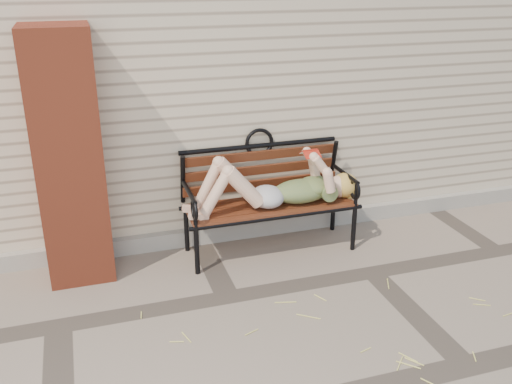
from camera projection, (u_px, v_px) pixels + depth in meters
name	position (u px, v px, depth m)	size (l,w,h in m)	color
ground	(372.00, 272.00, 4.76)	(80.00, 80.00, 0.00)	#7A6B5E
house_wall	(261.00, 44.00, 6.85)	(8.00, 4.00, 3.00)	beige
foundation_strip	(325.00, 218.00, 5.59)	(8.00, 0.10, 0.15)	gray
brick_pillar	(69.00, 158.00, 4.40)	(0.50, 0.50, 2.00)	#983A22
garden_bench	(267.00, 185.00, 5.01)	(1.62, 0.64, 1.05)	black
reading_woman	(273.00, 186.00, 4.89)	(1.52, 0.35, 0.48)	#0A414C
straw_scatter	(390.00, 347.00, 3.82)	(2.92, 1.56, 0.01)	#D3CC67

